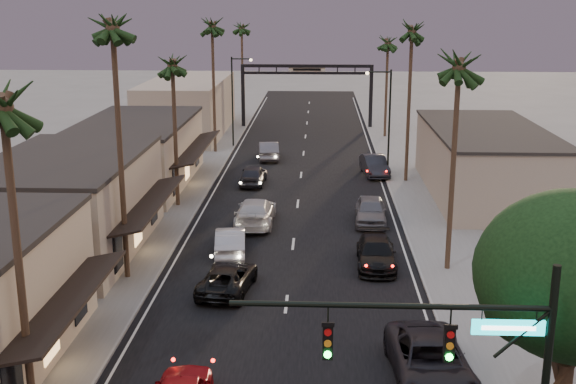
# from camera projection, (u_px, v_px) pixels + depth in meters

# --- Properties ---
(ground) EXTENTS (200.00, 200.00, 0.00)m
(ground) POSITION_uv_depth(u_px,v_px,m) (299.00, 193.00, 55.39)
(ground) COLOR slate
(ground) RESTS_ON ground
(road) EXTENTS (14.00, 120.00, 0.02)m
(road) POSITION_uv_depth(u_px,v_px,m) (301.00, 178.00, 60.22)
(road) COLOR black
(road) RESTS_ON ground
(sidewalk_left) EXTENTS (5.00, 92.00, 0.12)m
(sidewalk_left) POSITION_uv_depth(u_px,v_px,m) (201.00, 158.00, 67.37)
(sidewalk_left) COLOR slate
(sidewalk_left) RESTS_ON ground
(sidewalk_right) EXTENTS (5.00, 92.00, 0.12)m
(sidewalk_right) POSITION_uv_depth(u_px,v_px,m) (406.00, 160.00, 66.56)
(sidewalk_right) COLOR slate
(sidewalk_right) RESTS_ON ground
(storefront_mid) EXTENTS (8.00, 14.00, 5.50)m
(storefront_mid) POSITION_uv_depth(u_px,v_px,m) (68.00, 207.00, 41.72)
(storefront_mid) COLOR gray
(storefront_mid) RESTS_ON ground
(storefront_far) EXTENTS (8.00, 16.00, 5.00)m
(storefront_far) POSITION_uv_depth(u_px,v_px,m) (136.00, 154.00, 57.24)
(storefront_far) COLOR #BDAC90
(storefront_far) RESTS_ON ground
(storefront_dist) EXTENTS (8.00, 20.00, 6.00)m
(storefront_dist) POSITION_uv_depth(u_px,v_px,m) (188.00, 107.00, 79.32)
(storefront_dist) COLOR gray
(storefront_dist) RESTS_ON ground
(building_right) EXTENTS (8.00, 18.00, 5.00)m
(building_right) POSITION_uv_depth(u_px,v_px,m) (485.00, 163.00, 54.15)
(building_right) COLOR gray
(building_right) RESTS_ON ground
(traffic_signal) EXTENTS (8.51, 0.22, 7.80)m
(traffic_signal) POSITION_uv_depth(u_px,v_px,m) (474.00, 360.00, 19.08)
(traffic_signal) COLOR black
(traffic_signal) RESTS_ON ground
(arch) EXTENTS (15.20, 0.40, 7.27)m
(arch) POSITION_uv_depth(u_px,v_px,m) (307.00, 80.00, 82.94)
(arch) COLOR black
(arch) RESTS_ON ground
(streetlight_right) EXTENTS (2.13, 0.30, 9.00)m
(streetlight_right) POSITION_uv_depth(u_px,v_px,m) (386.00, 115.00, 58.56)
(streetlight_right) COLOR black
(streetlight_right) RESTS_ON ground
(streetlight_left) EXTENTS (2.13, 0.30, 9.00)m
(streetlight_left) POSITION_uv_depth(u_px,v_px,m) (235.00, 94.00, 71.70)
(streetlight_left) COLOR black
(streetlight_left) RESTS_ON ground
(palm_la) EXTENTS (3.20, 3.20, 13.20)m
(palm_la) POSITION_uv_depth(u_px,v_px,m) (1.00, 94.00, 22.89)
(palm_la) COLOR #38281C
(palm_la) RESTS_ON ground
(palm_lb) EXTENTS (3.20, 3.20, 15.20)m
(palm_lb) POSITION_uv_depth(u_px,v_px,m) (112.00, 20.00, 34.95)
(palm_lb) COLOR #38281C
(palm_lb) RESTS_ON ground
(palm_lc) EXTENTS (3.20, 3.20, 12.20)m
(palm_lc) POSITION_uv_depth(u_px,v_px,m) (172.00, 59.00, 49.21)
(palm_lc) COLOR #38281C
(palm_lc) RESTS_ON ground
(palm_ld) EXTENTS (3.20, 3.20, 14.20)m
(palm_ld) POSITION_uv_depth(u_px,v_px,m) (212.00, 22.00, 67.06)
(palm_ld) COLOR #38281C
(palm_ld) RESTS_ON ground
(palm_ra) EXTENTS (3.20, 3.20, 13.20)m
(palm_ra) POSITION_uv_depth(u_px,v_px,m) (460.00, 59.00, 36.64)
(palm_ra) COLOR #38281C
(palm_ra) RESTS_ON ground
(palm_rb) EXTENTS (3.20, 3.20, 14.20)m
(palm_rb) POSITION_uv_depth(u_px,v_px,m) (412.00, 26.00, 55.71)
(palm_rb) COLOR #38281C
(palm_rb) RESTS_ON ground
(palm_rc) EXTENTS (3.20, 3.20, 12.20)m
(palm_rc) POSITION_uv_depth(u_px,v_px,m) (388.00, 39.00, 75.52)
(palm_rc) COLOR #38281C
(palm_rc) RESTS_ON ground
(palm_far) EXTENTS (3.20, 3.20, 13.20)m
(palm_far) POSITION_uv_depth(u_px,v_px,m) (242.00, 25.00, 89.51)
(palm_far) COLOR #38281C
(palm_far) RESTS_ON ground
(oncoming_pickup) EXTENTS (2.94, 5.33, 1.41)m
(oncoming_pickup) POSITION_uv_depth(u_px,v_px,m) (228.00, 278.00, 36.53)
(oncoming_pickup) COLOR black
(oncoming_pickup) RESTS_ON ground
(oncoming_silver) EXTENTS (2.17, 4.99, 1.59)m
(oncoming_silver) POSITION_uv_depth(u_px,v_px,m) (231.00, 241.00, 41.84)
(oncoming_silver) COLOR #9D9DA2
(oncoming_silver) RESTS_ON ground
(oncoming_white) EXTENTS (2.51, 6.01, 1.74)m
(oncoming_white) POSITION_uv_depth(u_px,v_px,m) (256.00, 212.00, 47.46)
(oncoming_white) COLOR #ADADAD
(oncoming_white) RESTS_ON ground
(oncoming_dgrey) EXTENTS (2.06, 4.74, 1.59)m
(oncoming_dgrey) POSITION_uv_depth(u_px,v_px,m) (253.00, 175.00, 57.84)
(oncoming_dgrey) COLOR black
(oncoming_dgrey) RESTS_ON ground
(oncoming_grey_far) EXTENTS (2.27, 5.20, 1.66)m
(oncoming_grey_far) POSITION_uv_depth(u_px,v_px,m) (269.00, 150.00, 67.13)
(oncoming_grey_far) COLOR #56555B
(oncoming_grey_far) RESTS_ON ground
(curbside_near) EXTENTS (3.23, 6.43, 1.75)m
(curbside_near) POSITION_uv_depth(u_px,v_px,m) (430.00, 362.00, 27.72)
(curbside_near) COLOR black
(curbside_near) RESTS_ON ground
(curbside_black) EXTENTS (2.25, 5.26, 1.51)m
(curbside_black) POSITION_uv_depth(u_px,v_px,m) (376.00, 253.00, 40.00)
(curbside_black) COLOR black
(curbside_black) RESTS_ON ground
(curbside_grey) EXTENTS (2.27, 5.11, 1.71)m
(curbside_grey) POSITION_uv_depth(u_px,v_px,m) (370.00, 210.00, 47.81)
(curbside_grey) COLOR #57575C
(curbside_grey) RESTS_ON ground
(curbside_far) EXTENTS (2.42, 5.31, 1.69)m
(curbside_far) POSITION_uv_depth(u_px,v_px,m) (374.00, 166.00, 60.90)
(curbside_far) COLOR black
(curbside_far) RESTS_ON ground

